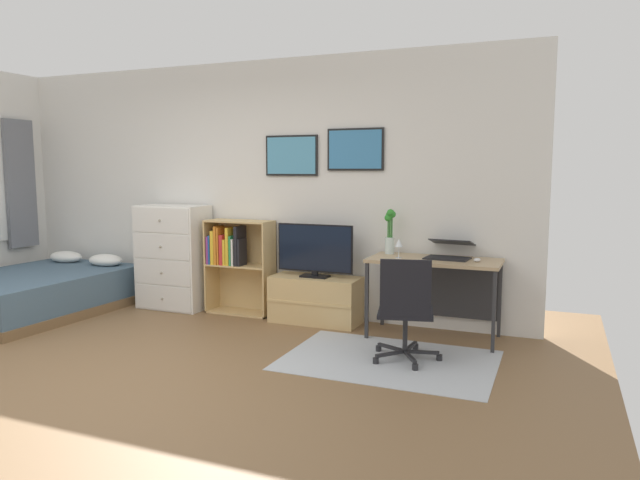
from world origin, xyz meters
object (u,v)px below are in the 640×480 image
(bookshelf, at_px, (235,258))
(office_chair, at_px, (405,307))
(laptop, at_px, (450,251))
(bamboo_vase, at_px, (390,228))
(desk, at_px, (436,272))
(wine_glass, at_px, (399,244))
(bed, at_px, (37,292))
(dresser, at_px, (173,257))
(television, at_px, (315,251))
(tv_stand, at_px, (316,300))
(computer_mouse, at_px, (477,260))

(bookshelf, bearing_deg, office_chair, -23.66)
(laptop, bearing_deg, bamboo_vase, -179.45)
(desk, distance_m, wine_glass, 0.45)
(bed, relative_size, desk, 1.66)
(dresser, distance_m, television, 1.73)
(dresser, height_order, laptop, dresser)
(office_chair, bearing_deg, bed, 165.57)
(tv_stand, distance_m, bamboo_vase, 1.06)
(bookshelf, height_order, bamboo_vase, bamboo_vase)
(desk, xyz_separation_m, office_chair, (-0.07, -0.87, -0.14))
(dresser, distance_m, tv_stand, 1.76)
(tv_stand, xyz_separation_m, computer_mouse, (1.60, -0.10, 0.52))
(computer_mouse, bearing_deg, desk, 166.29)
(dresser, bearing_deg, office_chair, -16.71)
(dresser, relative_size, desk, 0.98)
(bookshelf, xyz_separation_m, wine_glass, (1.87, -0.21, 0.28))
(bed, xyz_separation_m, tv_stand, (2.98, 0.76, 0.01))
(bamboo_vase, bearing_deg, television, -172.44)
(bookshelf, distance_m, desk, 2.19)
(bookshelf, xyz_separation_m, television, (0.97, -0.07, 0.14))
(television, xyz_separation_m, bamboo_vase, (0.75, 0.10, 0.25))
(dresser, bearing_deg, desk, 0.10)
(bookshelf, distance_m, television, 0.98)
(bamboo_vase, bearing_deg, office_chair, -67.28)
(dresser, distance_m, computer_mouse, 3.33)
(bed, relative_size, computer_mouse, 18.97)
(dresser, relative_size, laptop, 2.55)
(bamboo_vase, bearing_deg, desk, -10.55)
(office_chair, xyz_separation_m, bamboo_vase, (-0.40, 0.96, 0.53))
(laptop, bearing_deg, bookshelf, -175.87)
(dresser, relative_size, computer_mouse, 11.13)
(television, bearing_deg, wine_glass, -8.88)
(bed, distance_m, bamboo_vase, 3.90)
(dresser, xyz_separation_m, desk, (2.94, 0.00, 0.02))
(desk, bearing_deg, laptop, 23.22)
(dresser, bearing_deg, television, -0.24)
(laptop, xyz_separation_m, bamboo_vase, (-0.58, 0.04, 0.18))
(television, relative_size, office_chair, 0.94)
(bamboo_vase, distance_m, wine_glass, 0.31)
(television, height_order, laptop, television)
(tv_stand, bearing_deg, desk, -0.48)
(tv_stand, xyz_separation_m, television, (-0.00, -0.02, 0.50))
(television, relative_size, computer_mouse, 7.74)
(tv_stand, xyz_separation_m, wine_glass, (0.90, -0.16, 0.64))
(dresser, height_order, bookshelf, dresser)
(dresser, distance_m, laptop, 3.06)
(office_chair, distance_m, laptop, 1.00)
(television, distance_m, desk, 1.23)
(television, xyz_separation_m, office_chair, (1.15, -0.86, -0.28))
(office_chair, bearing_deg, tv_stand, 129.81)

